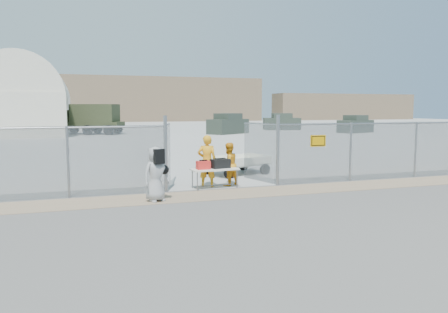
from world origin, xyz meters
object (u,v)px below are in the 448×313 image
object	(u,v)px
security_worker_left	(207,161)
utility_trailer	(237,165)
folding_table	(215,179)
visitor	(156,174)
security_worker_right	(228,164)

from	to	relation	value
security_worker_left	utility_trailer	world-z (taller)	security_worker_left
folding_table	security_worker_left	xyz separation A→B (m)	(-0.17, 0.36, 0.57)
visitor	utility_trailer	distance (m)	5.86
security_worker_left	visitor	distance (m)	2.76
folding_table	visitor	distance (m)	2.72
visitor	utility_trailer	size ratio (longest dim) A/B	0.49
folding_table	security_worker_right	size ratio (longest dim) A/B	1.05
folding_table	security_worker_left	world-z (taller)	security_worker_left
security_worker_left	utility_trailer	distance (m)	3.16
folding_table	security_worker_right	world-z (taller)	security_worker_right
security_worker_right	visitor	distance (m)	3.39
folding_table	visitor	world-z (taller)	visitor
folding_table	visitor	xyz separation A→B (m)	(-2.24, -1.46, 0.47)
folding_table	utility_trailer	distance (m)	3.30
security_worker_right	utility_trailer	size ratio (longest dim) A/B	0.46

